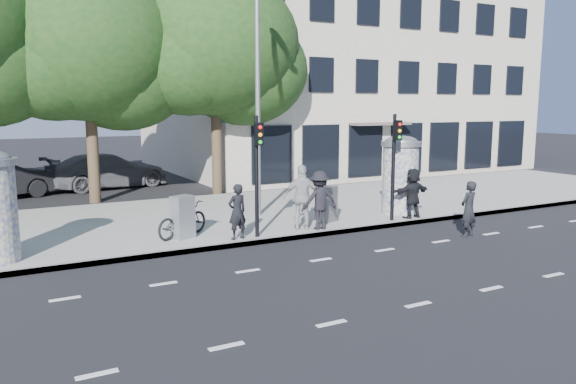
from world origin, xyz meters
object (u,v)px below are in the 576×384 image
traffic_pole_near (257,164)px  ped_d (320,200)px  ped_f (413,193)px  traffic_pole_far (395,156)px  ped_e (303,197)px  street_lamp (258,75)px  ped_b (237,212)px  car_right (108,171)px  bicycle (182,219)px  cabinet_right (328,204)px  cabinet_left (183,217)px  man_road (469,209)px  ad_column_right (400,173)px

traffic_pole_near → ped_d: 2.39m
ped_d → ped_f: (3.57, 0.00, -0.06)m
traffic_pole_far → ped_f: bearing=3.9°
ped_d → ped_e: bearing=-17.9°
street_lamp → ped_e: (0.20, -2.56, -3.68)m
street_lamp → ped_d: bearing=-76.6°
traffic_pole_near → ped_b: size_ratio=2.20×
car_right → bicycle: bearing=168.4°
ped_e → cabinet_right: (1.26, 0.60, -0.40)m
traffic_pole_near → car_right: traffic_pole_near is taller
traffic_pole_near → cabinet_left: size_ratio=2.84×
man_road → bicycle: size_ratio=0.88×
ad_column_right → traffic_pole_near: (-5.80, -0.91, 0.69)m
ad_column_right → ped_f: size_ratio=1.62×
man_road → cabinet_left: bearing=-34.8°
ped_e → cabinet_left: size_ratio=1.62×
ped_b → ped_e: 2.22m
traffic_pole_near → cabinet_left: bearing=155.0°
ped_d → cabinet_right: ped_d is taller
traffic_pole_near → car_right: size_ratio=0.62×
traffic_pole_far → ped_d: (-2.74, 0.06, -1.21)m
cabinet_left → traffic_pole_far: bearing=-28.6°
man_road → cabinet_right: man_road is taller
bicycle → man_road: bearing=-142.9°
bicycle → car_right: (0.17, 11.63, 0.16)m
street_lamp → man_road: 7.80m
traffic_pole_far → ped_d: bearing=178.8°
ped_e → cabinet_left: ped_e is taller
ped_e → traffic_pole_far: bearing=-163.0°
traffic_pole_near → traffic_pole_far: same height
traffic_pole_far → ped_e: traffic_pole_far is taller
cabinet_right → bicycle: bearing=155.7°
bicycle → ped_e: bearing=-131.9°
bicycle → traffic_pole_far: bearing=-128.1°
street_lamp → ped_b: street_lamp is taller
man_road → car_right: size_ratio=0.30×
ad_column_right → ped_d: bearing=-167.2°
ad_column_right → ped_e: 4.27m
ad_column_right → cabinet_right: size_ratio=2.33×
bicycle → car_right: car_right is taller
ad_column_right → bicycle: ad_column_right is taller
ped_f → cabinet_right: 2.90m
ad_column_right → street_lamp: bearing=156.3°
ad_column_right → traffic_pole_far: (-1.00, -0.91, 0.69)m
ped_f → man_road: ped_f is taller
car_right → traffic_pole_near: bearing=176.8°
cabinet_right → ad_column_right: bearing=-21.3°
ped_f → ad_column_right: bearing=-103.5°
ped_e → car_right: bearing=-53.3°
ped_b → ped_d: 2.66m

